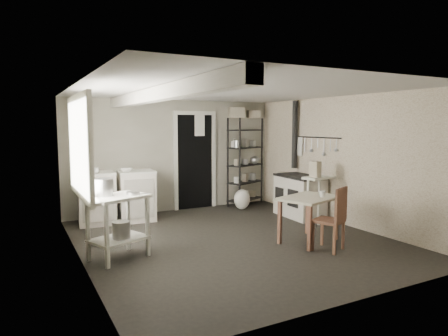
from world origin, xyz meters
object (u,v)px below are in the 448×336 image
base_cabinets (117,197)px  flour_sack (242,198)px  shelf_rack (245,163)px  stockpot (103,189)px  stove (300,194)px  chair (329,217)px  prep_table (118,229)px  work_table (309,217)px

base_cabinets → flour_sack: 2.61m
base_cabinets → flour_sack: base_cabinets is taller
flour_sack → shelf_rack: bearing=51.7°
stockpot → stove: 3.98m
chair → prep_table: bearing=134.6°
base_cabinets → chair: chair is taller
base_cabinets → stove: bearing=-15.2°
chair → shelf_rack: bearing=54.5°
prep_table → stove: (3.70, 0.83, 0.04)m
work_table → prep_table: bearing=168.2°
stockpot → base_cabinets: stockpot is taller
shelf_rack → chair: 3.48m
stove → flour_sack: (-0.64, 1.12, -0.20)m
stove → work_table: (-0.95, -1.41, -0.06)m
shelf_rack → stove: bearing=-102.6°
work_table → flour_sack: bearing=83.2°
prep_table → stockpot: (-0.17, 0.08, 0.54)m
stockpot → shelf_rack: shelf_rack is taller
stove → flour_sack: bearing=122.7°
base_cabinets → work_table: base_cabinets is taller
work_table → chair: chair is taller
stockpot → shelf_rack: 4.22m
prep_table → chair: (2.74, -1.03, 0.08)m
prep_table → shelf_rack: shelf_rack is taller
base_cabinets → work_table: bearing=-43.3°
base_cabinets → stove: size_ratio=1.39×
prep_table → flour_sack: prep_table is taller
shelf_rack → flour_sack: 0.88m
stove → work_table: 1.69m
stockpot → flour_sack: (3.23, 1.86, -0.70)m
prep_table → work_table: (2.76, -0.58, -0.02)m
work_table → chair: size_ratio=1.00×
prep_table → base_cabinets: size_ratio=0.60×
stockpot → flour_sack: bearing=30.0°
prep_table → stove: 3.79m
prep_table → flour_sack: bearing=32.4°
shelf_rack → flour_sack: bearing=-152.7°
stove → chair: bearing=-114.6°
base_cabinets → stove: base_cabinets is taller
base_cabinets → flour_sack: bearing=3.1°
stockpot → shelf_rack: bearing=32.6°
prep_table → stockpot: stockpot is taller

